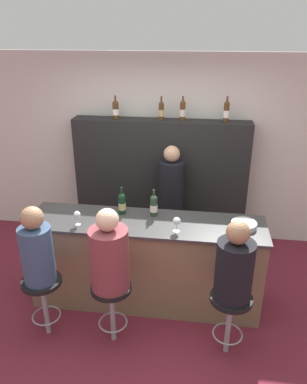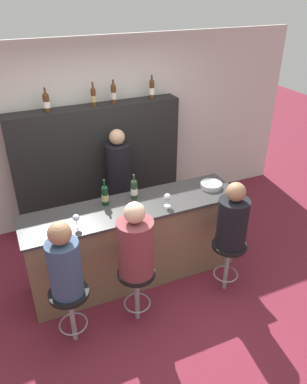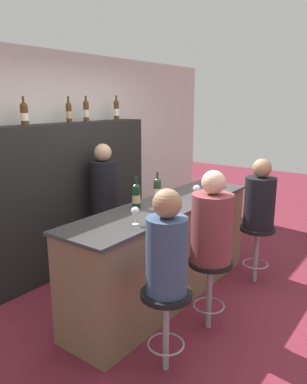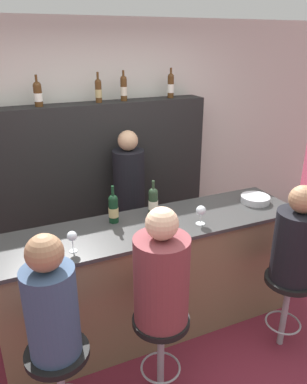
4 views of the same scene
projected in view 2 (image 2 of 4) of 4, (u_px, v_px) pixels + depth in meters
ground_plane at (145, 290)px, 4.44m from camera, size 16.00×16.00×0.00m
wall_back at (92, 134)px, 5.30m from camera, size 6.40×0.05×2.60m
bar_counter at (135, 242)px, 4.42m from camera, size 2.51×0.63×1.01m
back_bar_cabinet at (99, 167)px, 5.33m from camera, size 2.35×0.28×1.77m
wine_bottle_counter_0 at (105, 195)px, 4.14m from camera, size 0.08×0.08×0.31m
wine_bottle_counter_1 at (134, 189)px, 4.26m from camera, size 0.08×0.08×0.30m
wine_bottle_backbar_0 at (46, 102)px, 4.62m from camera, size 0.08×0.08×0.30m
wine_bottle_backbar_1 at (93, 96)px, 4.82m from camera, size 0.07×0.07×0.30m
wine_bottle_backbar_2 at (114, 93)px, 4.92m from camera, size 0.07×0.07×0.31m
wine_bottle_backbar_3 at (152, 89)px, 5.11m from camera, size 0.07×0.07×0.32m
wine_glass_0 at (76, 218)px, 3.75m from camera, size 0.07×0.07×0.15m
wine_glass_1 at (167, 197)px, 4.11m from camera, size 0.08×0.08×0.16m
metal_bowl at (211, 185)px, 4.52m from camera, size 0.26×0.26×0.06m
bar_stool_left at (70, 302)px, 3.59m from camera, size 0.39×0.39×0.65m
guest_seated_left at (64, 263)px, 3.35m from camera, size 0.30×0.30×0.78m
bar_stool_middle at (137, 282)px, 3.83m from camera, size 0.39×0.39×0.65m
guest_seated_middle at (136, 244)px, 3.59m from camera, size 0.36×0.36×0.81m
bar_stool_right at (228, 254)px, 4.22m from camera, size 0.39×0.39×0.65m
guest_seated_right at (233, 219)px, 3.99m from camera, size 0.33×0.33×0.77m
bartender at (120, 186)px, 5.20m from camera, size 0.33×0.33×1.54m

